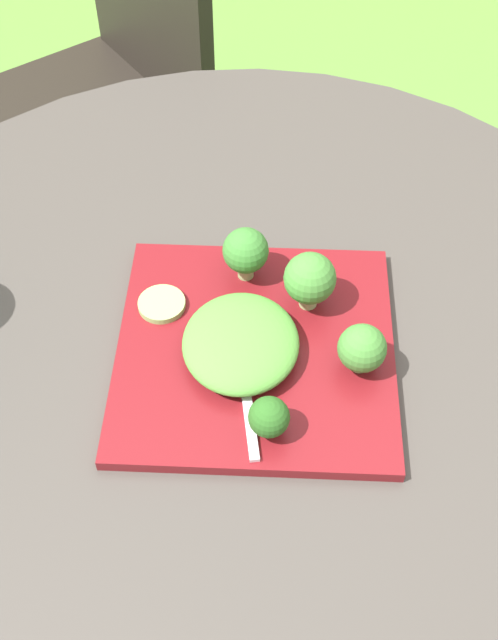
% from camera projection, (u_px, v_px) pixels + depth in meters
% --- Properties ---
extents(ground_plane, '(12.00, 12.00, 0.00)m').
position_uv_depth(ground_plane, '(245.00, 582.00, 1.46)').
color(ground_plane, '#568438').
extents(patio_table, '(1.03, 1.03, 0.74)m').
position_uv_depth(patio_table, '(244.00, 437.00, 1.07)').
color(patio_table, '#423D38').
rests_on(patio_table, ground_plane).
extents(patio_chair, '(0.62, 0.62, 0.90)m').
position_uv_depth(patio_chair, '(106.00, 66.00, 1.59)').
color(patio_chair, black).
rests_on(patio_chair, ground_plane).
extents(salad_plate, '(0.30, 0.30, 0.01)m').
position_uv_depth(salad_plate, '(255.00, 350.00, 0.87)').
color(salad_plate, maroon).
rests_on(salad_plate, patio_table).
extents(fork, '(0.04, 0.15, 0.00)m').
position_uv_depth(fork, '(245.00, 382.00, 0.83)').
color(fork, silver).
rests_on(fork, salad_plate).
extents(lettuce_mound, '(0.12, 0.14, 0.04)m').
position_uv_depth(lettuce_mound, '(241.00, 343.00, 0.84)').
color(lettuce_mound, '#519338').
rests_on(lettuce_mound, salad_plate).
extents(broccoli_floret_0, '(0.04, 0.04, 0.05)m').
position_uv_depth(broccoli_floret_0, '(269.00, 417.00, 0.77)').
color(broccoli_floret_0, '#99B770').
rests_on(broccoli_floret_0, salad_plate).
extents(broccoli_floret_1, '(0.06, 0.06, 0.07)m').
position_uv_depth(broccoli_floret_1, '(310.00, 279.00, 0.87)').
color(broccoli_floret_1, '#99B770').
rests_on(broccoli_floret_1, salad_plate).
extents(broccoli_floret_2, '(0.05, 0.05, 0.06)m').
position_uv_depth(broccoli_floret_2, '(362.00, 349.00, 0.82)').
color(broccoli_floret_2, '#99B770').
rests_on(broccoli_floret_2, salad_plate).
extents(broccoli_floret_3, '(0.05, 0.05, 0.07)m').
position_uv_depth(broccoli_floret_3, '(243.00, 251.00, 0.90)').
color(broccoli_floret_3, '#99B770').
rests_on(broccoli_floret_3, salad_plate).
extents(cucumber_slice_0, '(0.05, 0.05, 0.01)m').
position_uv_depth(cucumber_slice_0, '(162.00, 304.00, 0.89)').
color(cucumber_slice_0, '#8EB766').
rests_on(cucumber_slice_0, salad_plate).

